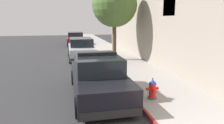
# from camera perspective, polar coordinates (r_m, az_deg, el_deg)

# --- Properties ---
(ground_plane) EXTENTS (30.85, 60.00, 0.20)m
(ground_plane) POSITION_cam_1_polar(r_m,az_deg,el_deg) (13.47, -21.51, -2.19)
(ground_plane) COLOR #2B2B2D
(sidewalk_pavement) EXTENTS (2.97, 60.00, 0.14)m
(sidewalk_pavement) POSITION_cam_1_polar(r_m,az_deg,el_deg) (13.80, 3.82, -0.39)
(sidewalk_pavement) COLOR gray
(sidewalk_pavement) RESTS_ON ground
(curb_painted_edge) EXTENTS (0.08, 60.00, 0.14)m
(curb_painted_edge) POSITION_cam_1_polar(r_m,az_deg,el_deg) (13.46, -2.42, -0.68)
(curb_painted_edge) COLOR maroon
(curb_painted_edge) RESTS_ON ground
(storefront_building) EXTENTS (6.70, 27.78, 7.02)m
(storefront_building) POSITION_cam_1_polar(r_m,az_deg,el_deg) (13.33, 28.05, 12.83)
(storefront_building) COLOR gray
(storefront_building) RESTS_ON ground
(police_cruiser) EXTENTS (1.94, 4.84, 1.68)m
(police_cruiser) POSITION_cam_1_polar(r_m,az_deg,el_deg) (7.99, -3.92, -4.07)
(police_cruiser) COLOR black
(police_cruiser) RESTS_ON ground
(parked_car_silver_ahead) EXTENTS (1.94, 4.84, 1.56)m
(parked_car_silver_ahead) POSITION_cam_1_polar(r_m,az_deg,el_deg) (16.08, -8.48, 3.60)
(parked_car_silver_ahead) COLOR #B2B5BA
(parked_car_silver_ahead) RESTS_ON ground
(parked_car_dark_far) EXTENTS (1.94, 4.84, 1.56)m
(parked_car_dark_far) POSITION_cam_1_polar(r_m,az_deg,el_deg) (24.88, -10.06, 6.23)
(parked_car_dark_far) COLOR maroon
(parked_car_dark_far) RESTS_ON ground
(fire_hydrant) EXTENTS (0.44, 0.40, 0.76)m
(fire_hydrant) POSITION_cam_1_polar(r_m,az_deg,el_deg) (7.49, 11.05, -7.35)
(fire_hydrant) COLOR #4C4C51
(fire_hydrant) RESTS_ON sidewalk_pavement
(street_tree) EXTENTS (3.12, 3.12, 5.38)m
(street_tree) POSITION_cam_1_polar(r_m,az_deg,el_deg) (14.69, 0.67, 15.53)
(street_tree) COLOR brown
(street_tree) RESTS_ON sidewalk_pavement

